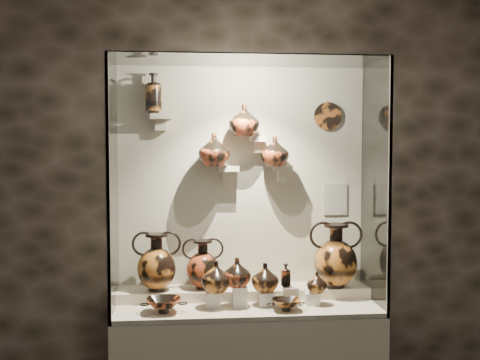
% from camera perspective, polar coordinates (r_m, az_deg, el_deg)
% --- Properties ---
extents(wall_back, '(5.00, 0.02, 3.20)m').
position_cam_1_polar(wall_back, '(4.16, 0.17, -0.24)').
color(wall_back, '#2B241B').
rests_on(wall_back, ground).
extents(front_tier, '(1.68, 0.58, 0.03)m').
position_cam_1_polar(front_tier, '(3.98, 0.64, -11.90)').
color(front_tier, beige).
rests_on(front_tier, plinth).
extents(rear_tier, '(1.70, 0.25, 0.10)m').
position_cam_1_polar(rear_tier, '(4.14, 0.37, -10.79)').
color(rear_tier, beige).
rests_on(rear_tier, plinth).
extents(back_panel, '(1.70, 0.03, 1.60)m').
position_cam_1_polar(back_panel, '(4.16, 0.17, -0.24)').
color(back_panel, '#C0B59A').
rests_on(back_panel, plinth).
extents(glass_front, '(1.70, 0.01, 1.60)m').
position_cam_1_polar(glass_front, '(3.55, 1.17, -0.88)').
color(glass_front, white).
rests_on(glass_front, plinth).
extents(glass_left, '(0.01, 0.60, 1.60)m').
position_cam_1_polar(glass_left, '(3.85, -11.98, -0.62)').
color(glass_left, white).
rests_on(glass_left, plinth).
extents(glass_right, '(0.01, 0.60, 1.60)m').
position_cam_1_polar(glass_right, '(4.03, 12.71, -0.45)').
color(glass_right, white).
rests_on(glass_right, plinth).
extents(glass_top, '(1.70, 0.60, 0.01)m').
position_cam_1_polar(glass_top, '(3.87, 0.66, 11.29)').
color(glass_top, white).
rests_on(glass_top, back_panel).
extents(frame_post_left, '(0.02, 0.02, 1.60)m').
position_cam_1_polar(frame_post_left, '(3.56, -12.40, -0.95)').
color(frame_post_left, gray).
rests_on(frame_post_left, plinth).
extents(frame_post_right, '(0.02, 0.02, 1.60)m').
position_cam_1_polar(frame_post_right, '(3.75, 14.01, -0.75)').
color(frame_post_right, gray).
rests_on(frame_post_right, plinth).
extents(pedestal_a, '(0.09, 0.09, 0.10)m').
position_cam_1_polar(pedestal_a, '(3.90, -2.56, -11.25)').
color(pedestal_a, beige).
rests_on(pedestal_a, front_tier).
extents(pedestal_b, '(0.09, 0.09, 0.13)m').
position_cam_1_polar(pedestal_b, '(3.90, -0.02, -10.98)').
color(pedestal_b, beige).
rests_on(pedestal_b, front_tier).
extents(pedestal_c, '(0.09, 0.09, 0.09)m').
position_cam_1_polar(pedestal_c, '(3.93, 2.50, -11.19)').
color(pedestal_c, beige).
rests_on(pedestal_c, front_tier).
extents(pedestal_d, '(0.09, 0.09, 0.12)m').
position_cam_1_polar(pedestal_d, '(3.95, 4.84, -10.90)').
color(pedestal_d, beige).
rests_on(pedestal_d, front_tier).
extents(pedestal_e, '(0.09, 0.09, 0.08)m').
position_cam_1_polar(pedestal_e, '(3.98, 6.86, -11.09)').
color(pedestal_e, beige).
rests_on(pedestal_e, front_tier).
extents(bracket_ul, '(0.14, 0.12, 0.04)m').
position_cam_1_polar(bracket_ul, '(4.06, -7.51, 5.99)').
color(bracket_ul, '#C0B59A').
rests_on(bracket_ul, back_panel).
extents(bracket_ca, '(0.14, 0.12, 0.04)m').
position_cam_1_polar(bracket_ca, '(4.07, -1.12, 1.09)').
color(bracket_ca, '#C0B59A').
rests_on(bracket_ca, back_panel).
extents(bracket_cb, '(0.10, 0.12, 0.04)m').
position_cam_1_polar(bracket_cb, '(4.09, 1.68, 3.90)').
color(bracket_cb, '#C0B59A').
rests_on(bracket_cb, back_panel).
extents(bracket_cc, '(0.14, 0.12, 0.04)m').
position_cam_1_polar(bracket_cc, '(4.12, 4.16, 1.10)').
color(bracket_cc, '#C0B59A').
rests_on(bracket_cc, back_panel).
extents(amphora_left, '(0.39, 0.39, 0.38)m').
position_cam_1_polar(amphora_left, '(4.03, -7.91, -7.70)').
color(amphora_left, '#A05A1E').
rests_on(amphora_left, rear_tier).
extents(amphora_mid, '(0.34, 0.34, 0.33)m').
position_cam_1_polar(amphora_mid, '(4.05, -3.54, -7.98)').
color(amphora_mid, '#9F3B1C').
rests_on(amphora_mid, rear_tier).
extents(amphora_right, '(0.36, 0.36, 0.43)m').
position_cam_1_polar(amphora_right, '(4.13, 9.07, -7.06)').
color(amphora_right, '#A05A1E').
rests_on(amphora_right, rear_tier).
extents(jug_a, '(0.23, 0.23, 0.20)m').
position_cam_1_polar(jug_a, '(3.85, -2.30, -9.15)').
color(jug_a, '#A05A1E').
rests_on(jug_a, pedestal_a).
extents(jug_b, '(0.20, 0.20, 0.18)m').
position_cam_1_polar(jug_b, '(3.86, -0.28, -8.75)').
color(jug_b, '#9F3B1C').
rests_on(jug_b, pedestal_b).
extents(jug_c, '(0.21, 0.21, 0.18)m').
position_cam_1_polar(jug_c, '(3.90, 2.38, -9.22)').
color(jug_c, '#A05A1E').
rests_on(jug_c, pedestal_c).
extents(jug_e, '(0.16, 0.16, 0.13)m').
position_cam_1_polar(jug_e, '(3.95, 7.28, -9.61)').
color(jug_e, '#A05A1E').
rests_on(jug_e, pedestal_e).
extents(lekythos_small, '(0.08, 0.08, 0.17)m').
position_cam_1_polar(lekythos_small, '(3.91, 4.36, -8.87)').
color(lekythos_small, '#9F3B1C').
rests_on(lekythos_small, pedestal_d).
extents(kylix_left, '(0.30, 0.27, 0.11)m').
position_cam_1_polar(kylix_left, '(3.80, -7.25, -11.57)').
color(kylix_left, '#9F3B1C').
rests_on(kylix_left, front_tier).
extents(kylix_right, '(0.28, 0.26, 0.09)m').
position_cam_1_polar(kylix_right, '(3.83, 4.39, -11.60)').
color(kylix_right, '#A05A1E').
rests_on(kylix_right, front_tier).
extents(lekythos_tall, '(0.14, 0.14, 0.30)m').
position_cam_1_polar(lekythos_tall, '(4.06, -8.21, 8.36)').
color(lekythos_tall, '#A05A1E').
rests_on(lekythos_tall, bracket_ul).
extents(ovoid_vase_a, '(0.22, 0.22, 0.22)m').
position_cam_1_polar(ovoid_vase_a, '(4.00, -2.47, 2.88)').
color(ovoid_vase_a, '#9F3B1C').
rests_on(ovoid_vase_a, bracket_ca).
extents(ovoid_vase_b, '(0.27, 0.27, 0.21)m').
position_cam_1_polar(ovoid_vase_b, '(4.03, 0.39, 5.67)').
color(ovoid_vase_b, '#9F3B1C').
rests_on(ovoid_vase_b, bracket_cb).
extents(ovoid_vase_c, '(0.20, 0.20, 0.20)m').
position_cam_1_polar(ovoid_vase_c, '(4.06, 3.31, 2.73)').
color(ovoid_vase_c, '#9F3B1C').
rests_on(ovoid_vase_c, bracket_cc).
extents(wall_plate, '(0.19, 0.02, 0.19)m').
position_cam_1_polar(wall_plate, '(4.23, 8.31, 6.02)').
color(wall_plate, '#934C1D').
rests_on(wall_plate, back_panel).
extents(info_placard, '(0.16, 0.01, 0.22)m').
position_cam_1_polar(info_placard, '(4.26, 9.04, -1.83)').
color(info_placard, beige).
rests_on(info_placard, back_panel).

